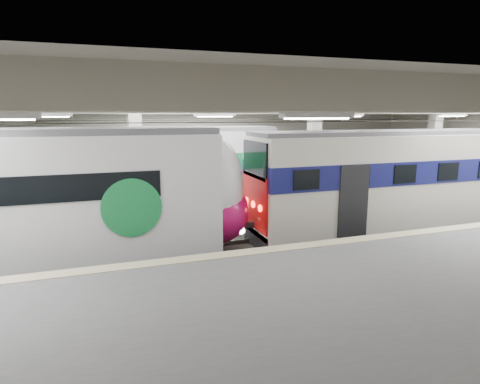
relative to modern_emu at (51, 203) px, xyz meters
name	(u,v)px	position (x,y,z in m)	size (l,w,h in m)	color
station_hall	(247,170)	(5.89, -1.74, 1.00)	(36.00, 24.00, 5.75)	black
modern_emu	(51,203)	(0.00, 0.00, 0.00)	(14.19, 2.93, 4.56)	silver
older_rer	(399,180)	(13.29, 0.00, 0.03)	(13.09, 2.89, 4.33)	beige
far_train	(129,174)	(2.69, 5.50, 0.03)	(13.84, 3.38, 4.39)	silver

